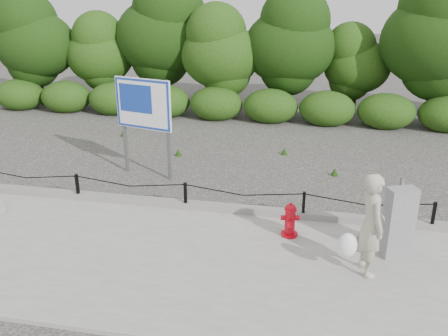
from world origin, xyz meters
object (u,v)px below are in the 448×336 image
advertising_sign (143,108)px  pedestrian (370,226)px  fire_hydrant (290,220)px  utility_cabinet (399,222)px

advertising_sign → pedestrian: bearing=-20.6°
fire_hydrant → pedestrian: size_ratio=0.39×
fire_hydrant → utility_cabinet: (1.88, -0.35, 0.32)m
fire_hydrant → pedestrian: bearing=-46.5°
pedestrian → advertising_sign: advertising_sign is taller
utility_cabinet → pedestrian: bearing=-153.1°
pedestrian → advertising_sign: bearing=38.1°
utility_cabinet → advertising_sign: size_ratio=0.57×
pedestrian → fire_hydrant: bearing=36.0°
fire_hydrant → advertising_sign: size_ratio=0.27×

